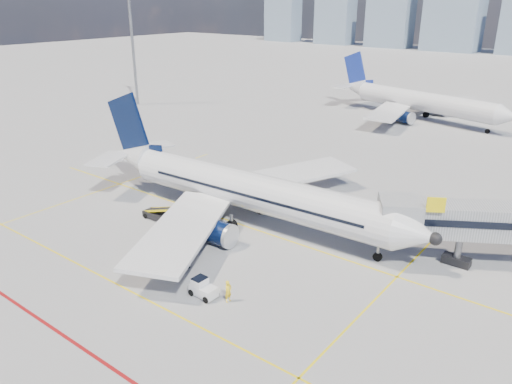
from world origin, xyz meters
TOP-DOWN VIEW (x-y plane):
  - ground at (0.00, 0.00)m, footprint 420.00×420.00m
  - apron_markings at (-0.58, -3.91)m, footprint 90.00×35.12m
  - floodlight_mast_nw at (-55.00, 40.00)m, footprint 3.20×0.61m
  - main_aircraft at (-2.41, 8.92)m, footprint 37.36×32.54m
  - second_aircraft at (-5.39, 62.00)m, footprint 35.38×30.38m
  - baggage_tug at (3.82, -3.16)m, footprint 2.06×1.28m
  - cargo_dolly at (-1.29, -1.24)m, footprint 3.68×2.58m
  - belt_loader at (-8.54, 4.06)m, footprint 5.25×1.46m
  - ramp_worker at (5.78, -2.57)m, footprint 0.43×0.63m

SIDE VIEW (x-z plane):
  - ground at x=0.00m, z-range 0.00..0.00m
  - apron_markings at x=-0.58m, z-range 0.00..0.01m
  - belt_loader at x=-8.54m, z-range -0.52..1.63m
  - baggage_tug at x=3.82m, z-range -0.03..1.38m
  - ramp_worker at x=5.78m, z-range 0.00..1.68m
  - cargo_dolly at x=-1.29m, z-range 0.09..1.94m
  - main_aircraft at x=-2.41m, z-range -2.25..8.70m
  - second_aircraft at x=-5.39m, z-range -2.10..8.56m
  - floodlight_mast_nw at x=-55.00m, z-range 0.86..26.31m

